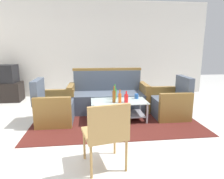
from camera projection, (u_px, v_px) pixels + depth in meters
ground_plane at (114, 136)px, 3.26m from camera, size 14.00×14.00×0.00m
wall_back at (101, 49)px, 5.94m from camera, size 6.52×0.12×2.80m
rug at (115, 119)px, 4.03m from camera, size 3.22×2.04×0.01m
couch at (108, 97)px, 4.57m from camera, size 1.82×0.78×0.96m
armchair_left at (54, 108)px, 3.81m from camera, size 0.70×0.76×0.85m
armchair_right at (171, 104)px, 4.14m from camera, size 0.70×0.76×0.85m
coffee_table at (119, 107)px, 3.93m from camera, size 1.10×0.60×0.40m
bottle_brown at (114, 96)px, 3.77m from camera, size 0.06×0.06×0.32m
bottle_green at (115, 94)px, 4.00m from camera, size 0.07×0.07×0.31m
bottle_orange at (120, 98)px, 3.73m from camera, size 0.06×0.06×0.26m
bottle_red at (126, 98)px, 3.77m from camera, size 0.08×0.08×0.22m
cup at (136, 96)px, 4.06m from camera, size 0.08×0.08×0.10m
tv_stand at (7, 92)px, 5.38m from camera, size 0.80×0.50×0.52m
television at (5, 74)px, 5.28m from camera, size 0.63×0.49×0.48m
wicker_chair at (106, 131)px, 2.29m from camera, size 0.57×0.57×0.84m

